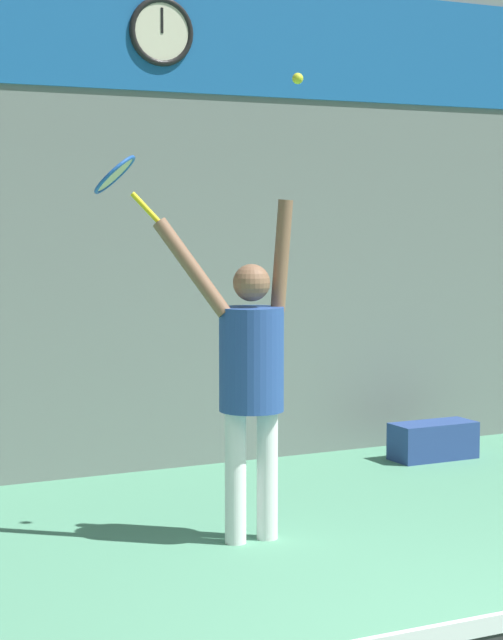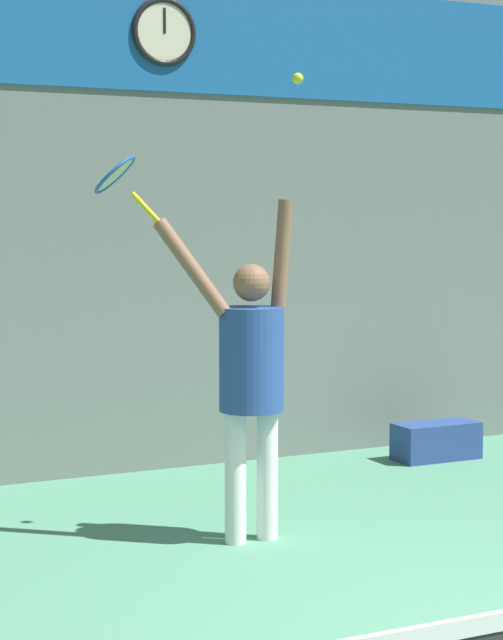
{
  "view_description": "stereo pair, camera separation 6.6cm",
  "coord_description": "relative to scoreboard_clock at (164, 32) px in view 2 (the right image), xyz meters",
  "views": [
    {
      "loc": [
        -3.57,
        -3.7,
        1.98
      ],
      "look_at": [
        -0.47,
        2.52,
        1.36
      ],
      "focal_mm": 65.0,
      "sensor_mm": 36.0,
      "label": 1
    },
    {
      "loc": [
        -3.51,
        -3.73,
        1.98
      ],
      "look_at": [
        -0.47,
        2.52,
        1.36
      ],
      "focal_mm": 65.0,
      "sensor_mm": 36.0,
      "label": 2
    }
  ],
  "objects": [
    {
      "name": "back_wall",
      "position": [
        0.19,
        0.08,
        -0.89
      ],
      "size": [
        18.0,
        0.1,
        5.0
      ],
      "color": "slate",
      "rests_on": "ground_plane"
    },
    {
      "name": "sponsor_banner",
      "position": [
        0.19,
        0.02,
        -0.0
      ],
      "size": [
        7.68,
        0.02,
        0.89
      ],
      "color": "#195B9E"
    },
    {
      "name": "scoreboard_clock",
      "position": [
        0.0,
        0.0,
        0.0
      ],
      "size": [
        0.52,
        0.05,
        0.52
      ],
      "color": "beige"
    },
    {
      "name": "tennis_player",
      "position": [
        -0.29,
        -2.1,
        -2.32
      ],
      "size": [
        0.83,
        0.51,
        2.09
      ],
      "color": "white",
      "rests_on": "ground_plane"
    },
    {
      "name": "tennis_racket",
      "position": [
        -0.99,
        -1.72,
        -1.17
      ],
      "size": [
        0.44,
        0.41,
        0.41
      ],
      "color": "yellow"
    },
    {
      "name": "tennis_ball",
      "position": [
        -0.02,
        -2.19,
        -0.58
      ],
      "size": [
        0.07,
        0.07,
        0.07
      ],
      "color": "#CCDB2D"
    },
    {
      "name": "equipment_bag",
      "position": [
        2.13,
        -0.6,
        -3.23
      ],
      "size": [
        0.71,
        0.31,
        0.3
      ],
      "color": "navy",
      "rests_on": "ground_plane"
    }
  ]
}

